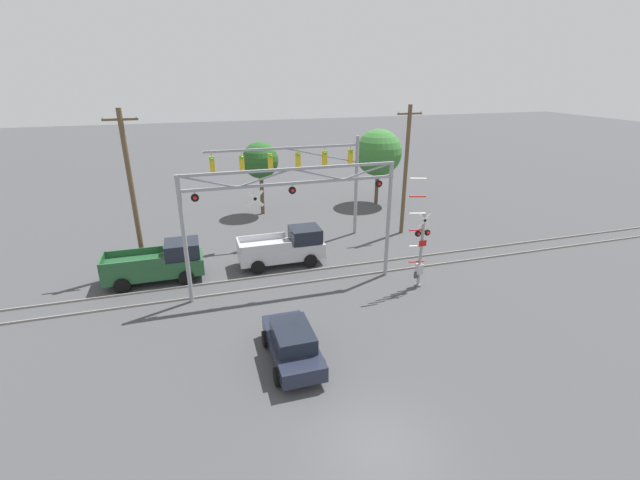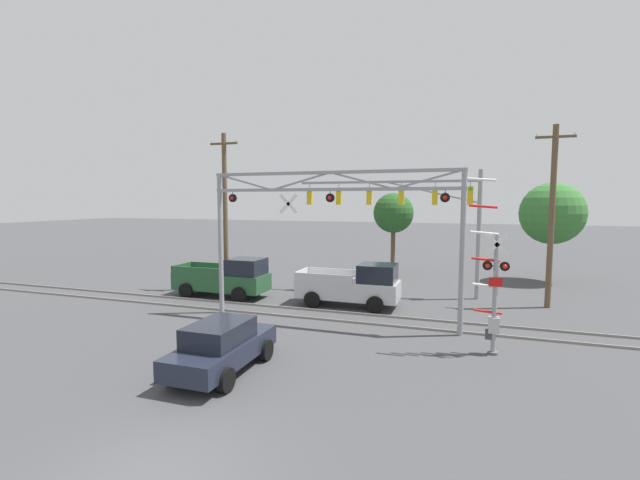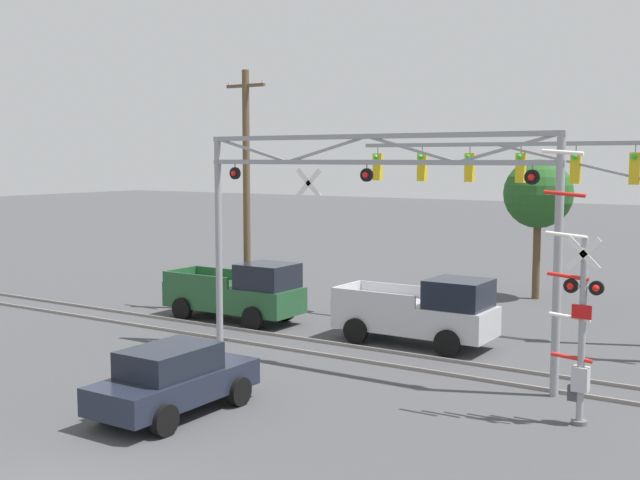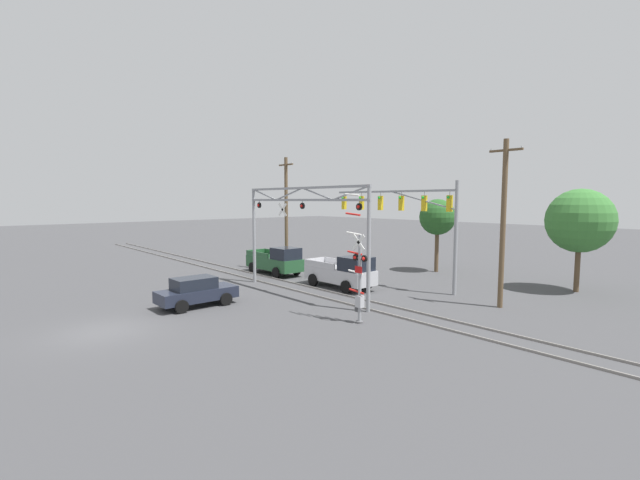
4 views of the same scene
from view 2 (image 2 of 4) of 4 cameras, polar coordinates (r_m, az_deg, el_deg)
The scene contains 12 objects.
rail_track_near at distance 19.55m, azimuth 1.58°, elevation -10.62°, with size 80.00×0.08×0.10m, color gray.
rail_track_far at distance 20.88m, azimuth 2.76°, elevation -9.59°, with size 80.00×0.08×0.10m, color gray.
crossing_gantry at distance 18.55m, azimuth 1.32°, elevation 3.06°, with size 11.18×0.27×6.68m.
crossing_signal_mast at distance 16.19m, azimuth 22.06°, elevation -6.53°, with size 1.46×0.35×6.21m.
traffic_signal_span at distance 24.84m, azimuth 12.97°, elevation 4.39°, with size 10.41×0.39×7.08m.
pickup_truck_lead at distance 22.01m, azimuth 4.50°, elevation -6.10°, with size 5.19×2.16×2.24m.
pickup_truck_following at distance 24.62m, azimuth -12.41°, elevation -4.98°, with size 5.36×2.16×2.24m.
sedan_waiting at distance 14.21m, azimuth -12.96°, elevation -13.61°, with size 2.01×4.29×1.63m.
utility_pole_left at distance 26.36m, azimuth -12.52°, elevation 3.91°, with size 1.80×0.28×9.37m.
utility_pole_right at distance 24.19m, azimuth 28.51°, elevation 2.98°, with size 1.80×0.28×9.11m.
background_tree_beyond_span at distance 31.91m, azimuth 28.55°, elevation 3.12°, with size 4.06×4.06×6.60m.
background_tree_far_left_verge at distance 31.76m, azimuth 9.77°, elevation 3.51°, with size 2.92×2.92×5.97m.
Camera 2 is at (5.54, -6.23, 5.40)m, focal length 24.00 mm.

